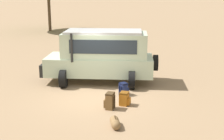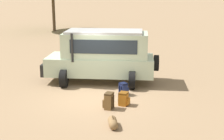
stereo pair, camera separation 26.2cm
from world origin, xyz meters
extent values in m
plane|color=#8C7051|center=(0.00, 0.00, 0.00)|extent=(320.00, 320.00, 0.00)
cube|color=#B2C6A8|center=(-0.96, 2.00, 0.82)|extent=(5.25, 3.70, 0.84)
cube|color=#B2C6A8|center=(-0.73, 2.10, 1.79)|extent=(4.22, 3.16, 1.10)
cube|color=#232D38|center=(-2.13, 1.49, 1.74)|extent=(0.68, 1.45, 0.77)
cube|color=#232D38|center=(-0.37, 1.27, 1.84)|extent=(2.71, 1.21, 0.60)
cube|color=#232D38|center=(-1.09, 2.93, 1.84)|extent=(2.71, 1.21, 0.60)
cube|color=#B7B7B7|center=(-0.78, 2.08, 2.39)|extent=(3.83, 2.94, 0.10)
cube|color=black|center=(-3.32, 0.97, 0.65)|extent=(0.79, 1.54, 0.56)
cylinder|color=black|center=(-1.59, 0.67, 1.79)|extent=(0.10, 0.10, 1.25)
cylinder|color=black|center=(-1.97, 0.50, 0.40)|extent=(0.58, 0.85, 0.80)
cylinder|color=black|center=(-2.74, 2.28, 0.40)|extent=(0.58, 0.85, 0.80)
cylinder|color=black|center=(0.82, 1.72, 0.40)|extent=(0.58, 0.85, 0.80)
cylinder|color=black|center=(0.04, 3.49, 0.40)|extent=(0.58, 0.85, 0.80)
cylinder|color=black|center=(1.41, 3.03, 0.97)|extent=(0.50, 0.76, 0.74)
cube|color=#B26619|center=(1.37, -0.22, 0.22)|extent=(0.35, 0.41, 0.44)
cube|color=#B26619|center=(1.56, -0.19, 0.17)|extent=(0.12, 0.29, 0.24)
cube|color=#62380E|center=(1.37, -0.22, 0.47)|extent=(0.36, 0.40, 0.07)
cylinder|color=#62380E|center=(1.19, -0.16, 0.22)|extent=(0.04, 0.04, 0.37)
cylinder|color=#62380E|center=(1.22, -0.33, 0.22)|extent=(0.04, 0.04, 0.37)
cube|color=brown|center=(1.09, -0.82, 0.28)|extent=(0.32, 0.42, 0.55)
cube|color=brown|center=(0.92, -0.85, 0.21)|extent=(0.13, 0.30, 0.30)
cube|color=#3A2A16|center=(1.09, -0.82, 0.58)|extent=(0.33, 0.41, 0.07)
cylinder|color=#3A2A16|center=(1.25, -0.88, 0.28)|extent=(0.04, 0.04, 0.47)
cylinder|color=#3A2A16|center=(1.22, -0.71, 0.28)|extent=(0.04, 0.04, 0.47)
cube|color=navy|center=(0.84, 0.81, 0.23)|extent=(0.38, 0.37, 0.45)
cube|color=navy|center=(0.91, 0.97, 0.17)|extent=(0.24, 0.17, 0.25)
cube|color=black|center=(0.84, 0.81, 0.48)|extent=(0.38, 0.37, 0.07)
cylinder|color=black|center=(0.71, 0.71, 0.23)|extent=(0.04, 0.04, 0.39)
cylinder|color=black|center=(0.83, 0.65, 0.23)|extent=(0.04, 0.04, 0.39)
cylinder|color=brown|center=(1.95, -2.11, 0.14)|extent=(0.50, 0.54, 0.28)
sphere|color=brown|center=(2.09, -2.30, 0.14)|extent=(0.28, 0.28, 0.28)
sphere|color=brown|center=(1.82, -1.93, 0.14)|extent=(0.28, 0.28, 0.28)
torus|color=#493721|center=(1.95, -2.11, 0.30)|extent=(0.11, 0.15, 0.16)
cylinder|color=brown|center=(-14.93, 15.84, 1.84)|extent=(0.31, 0.31, 3.67)
camera|label=1|loc=(6.11, -10.28, 4.24)|focal=50.00mm
camera|label=2|loc=(6.35, -10.16, 4.24)|focal=50.00mm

